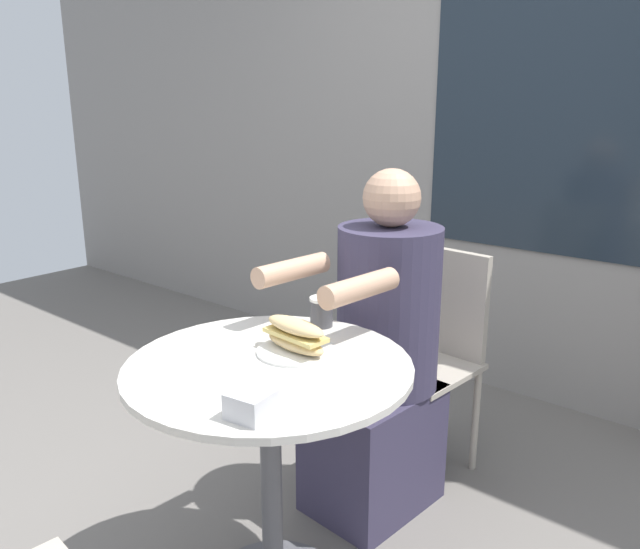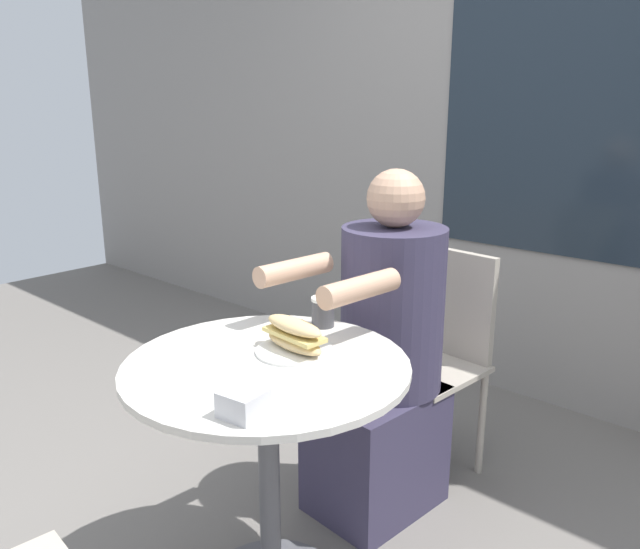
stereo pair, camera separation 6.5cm
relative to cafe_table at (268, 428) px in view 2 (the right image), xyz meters
The scene contains 7 objects.
storefront_wall 1.98m from the cafe_table, 89.98° to the left, with size 8.00×0.09×2.80m.
cafe_table is the anchor object (origin of this frame).
diner_chair 0.92m from the cafe_table, 91.19° to the left, with size 0.41×0.41×0.87m.
seated_diner 0.58m from the cafe_table, 92.90° to the left, with size 0.39×0.65×1.21m.
sandwich_on_plate 0.26m from the cafe_table, 86.75° to the left, with size 0.22×0.22×0.10m.
drink_cup 0.40m from the cafe_table, 103.64° to the left, with size 0.07×0.07×0.09m.
napkin_box 0.37m from the cafe_table, 53.21° to the right, with size 0.10×0.10×0.06m.
Camera 2 is at (1.14, -1.05, 1.41)m, focal length 35.00 mm.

